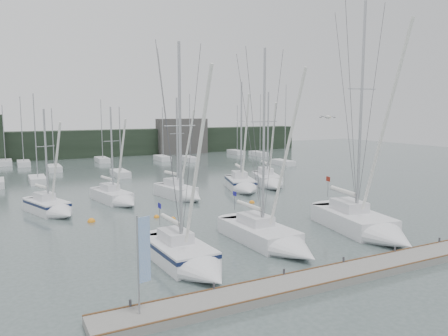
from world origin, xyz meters
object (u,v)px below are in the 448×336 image
object	(u,v)px
sailboat_mid_c	(183,193)
sailboat_mid_d	(243,185)
sailboat_mid_b	(118,199)
buoy_c	(91,222)
buoy_b	(252,203)
sailboat_near_center	(276,241)
sailboat_near_left	(190,260)
dock_banner	(142,255)
sailboat_mid_e	(270,182)
sailboat_mid_a	(53,208)
buoy_a	(173,220)
buoy_d	(157,217)
sailboat_near_right	(370,228)

from	to	relation	value
sailboat_mid_c	sailboat_mid_d	size ratio (longest dim) A/B	0.85
sailboat_mid_b	buoy_c	distance (m)	6.72
sailboat_mid_b	sailboat_mid_c	distance (m)	6.28
sailboat_mid_d	buoy_b	xyz separation A→B (m)	(-2.30, -5.77, -0.61)
sailboat_near_center	buoy_b	bearing A→B (deg)	63.61
buoy_c	sailboat_mid_b	bearing A→B (deg)	58.45
sailboat_near_left	dock_banner	size ratio (longest dim) A/B	3.21
sailboat_mid_c	sailboat_mid_e	distance (m)	11.72
sailboat_near_center	sailboat_mid_c	bearing A→B (deg)	86.33
sailboat_mid_a	buoy_a	bearing A→B (deg)	-55.65
buoy_c	buoy_d	bearing A→B (deg)	-10.97
sailboat_near_right	buoy_b	world-z (taller)	sailboat_near_right
sailboat_mid_d	sailboat_near_right	bearing A→B (deg)	-74.75
sailboat_near_center	sailboat_mid_d	world-z (taller)	sailboat_near_center
sailboat_near_right	sailboat_mid_b	xyz separation A→B (m)	(-13.08, 18.67, -0.12)
sailboat_mid_a	buoy_d	bearing A→B (deg)	-52.41
sailboat_mid_a	buoy_d	xyz separation A→B (m)	(7.45, -4.89, -0.53)
sailboat_near_right	sailboat_mid_e	bearing A→B (deg)	86.21
sailboat_near_center	buoy_b	distance (m)	13.72
buoy_a	buoy_b	world-z (taller)	buoy_b
buoy_a	buoy_b	distance (m)	9.28
sailboat_near_right	buoy_c	xyz separation A→B (m)	(-16.58, 12.96, -0.62)
buoy_c	dock_banner	world-z (taller)	dock_banner
buoy_d	sailboat_mid_e	bearing A→B (deg)	26.11
sailboat_mid_e	dock_banner	xyz separation A→B (m)	(-22.42, -24.77, 2.29)
sailboat_mid_c	buoy_b	xyz separation A→B (m)	(5.16, -4.71, -0.56)
buoy_a	sailboat_near_center	bearing A→B (deg)	-71.92
buoy_b	buoy_c	world-z (taller)	buoy_c
sailboat_near_left	sailboat_mid_d	size ratio (longest dim) A/B	1.06
sailboat_mid_a	dock_banner	bearing A→B (deg)	-105.80
sailboat_mid_b	sailboat_mid_e	bearing A→B (deg)	-7.49
buoy_a	dock_banner	xyz separation A→B (m)	(-7.11, -15.49, 2.86)
sailboat_near_center	sailboat_near_right	world-z (taller)	sailboat_near_right
buoy_d	buoy_b	bearing A→B (deg)	7.10
sailboat_mid_b	sailboat_mid_a	bearing A→B (deg)	-174.63
sailboat_mid_d	sailboat_mid_e	size ratio (longest dim) A/B	1.08
sailboat_mid_a	dock_banner	size ratio (longest dim) A/B	2.30
sailboat_mid_e	buoy_a	xyz separation A→B (m)	(-15.31, -9.28, -0.57)
sailboat_mid_e	buoy_c	distance (m)	22.41
sailboat_near_left	buoy_d	world-z (taller)	sailboat_near_left
sailboat_mid_c	sailboat_near_left	bearing A→B (deg)	-122.09
sailboat_near_right	sailboat_mid_a	bearing A→B (deg)	147.87
sailboat_mid_d	sailboat_mid_a	bearing A→B (deg)	-156.76
sailboat_mid_a	sailboat_mid_c	xyz separation A→B (m)	(12.15, 1.05, 0.03)
buoy_b	sailboat_mid_d	bearing A→B (deg)	68.26
sailboat_mid_e	buoy_b	world-z (taller)	sailboat_mid_e
sailboat_mid_b	buoy_b	xyz separation A→B (m)	(11.39, -5.46, -0.50)
sailboat_mid_d	buoy_b	distance (m)	6.24
sailboat_mid_d	dock_banner	xyz separation A→B (m)	(-18.33, -23.80, 2.26)
sailboat_mid_d	buoy_d	world-z (taller)	sailboat_mid_d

